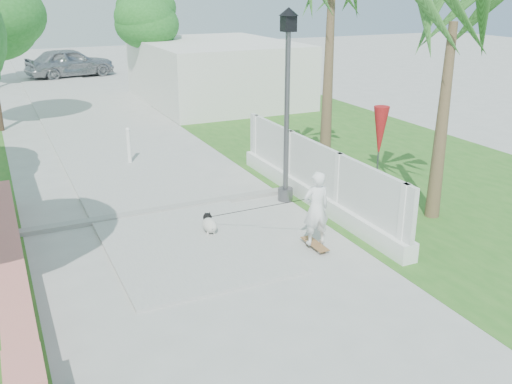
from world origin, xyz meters
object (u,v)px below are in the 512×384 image
patio_umbrella (380,133)px  skateboarder (262,209)px  dog (209,224)px  parked_car (70,62)px  street_lamp (287,100)px  bollard (129,145)px

patio_umbrella → skateboarder: bearing=-165.8°
dog → parked_car: bearing=97.5°
street_lamp → parked_car: 22.71m
patio_umbrella → skateboarder: size_ratio=1.12×
patio_umbrella → dog: bearing=-178.4°
street_lamp → patio_umbrella: street_lamp is taller
dog → parked_car: 23.72m
skateboarder → parked_car: size_ratio=0.43×
patio_umbrella → bollard: bearing=129.9°
street_lamp → skateboarder: street_lamp is taller
bollard → dog: 5.64m
bollard → patio_umbrella: 7.25m
parked_car → bollard: bearing=164.7°
skateboarder → dog: size_ratio=3.30×
patio_umbrella → parked_car: size_ratio=0.48×
dog → patio_umbrella: bearing=10.5°
patio_umbrella → parked_car: patio_umbrella is taller
bollard → parked_car: size_ratio=0.23×
skateboarder → dog: bearing=-37.2°
bollard → skateboarder: 6.48m
parked_car → dog: bearing=166.2°
street_lamp → bollard: size_ratio=4.07×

